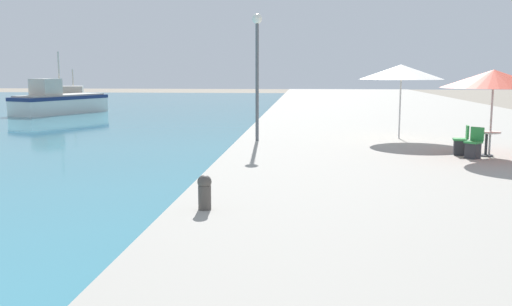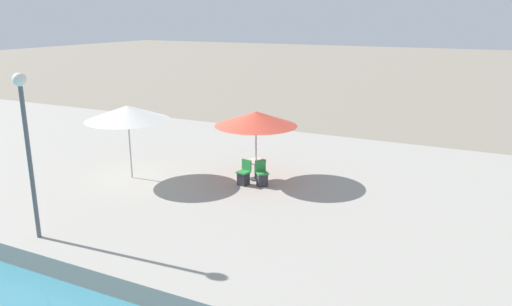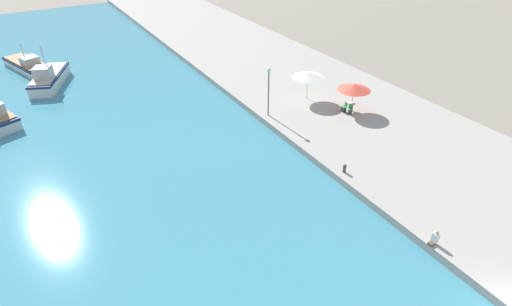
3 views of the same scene
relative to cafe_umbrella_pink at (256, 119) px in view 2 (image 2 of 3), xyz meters
name	(u,v)px [view 2 (image 2 of 3)]	position (x,y,z in m)	size (l,w,h in m)	color
cafe_umbrella_pink	(256,119)	(0.00, 0.00, 0.00)	(3.06, 3.06, 2.58)	#B7B7B7
cafe_umbrella_white	(128,113)	(-2.02, 4.26, 0.18)	(3.11, 3.11, 2.77)	#B7B7B7
cafe_table	(256,166)	(-0.12, -0.04, -1.78)	(0.80, 0.80, 0.74)	#333338
cafe_chair_left	(244,176)	(-0.83, 0.08, -1.99)	(0.49, 0.46, 0.91)	#2D2D33
cafe_chair_right	(262,177)	(-0.63, -0.55, -1.99)	(0.59, 0.59, 0.91)	#2D2D33
lamppost	(26,129)	(-7.31, 3.10, 0.78)	(0.36, 0.36, 4.56)	#565B60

